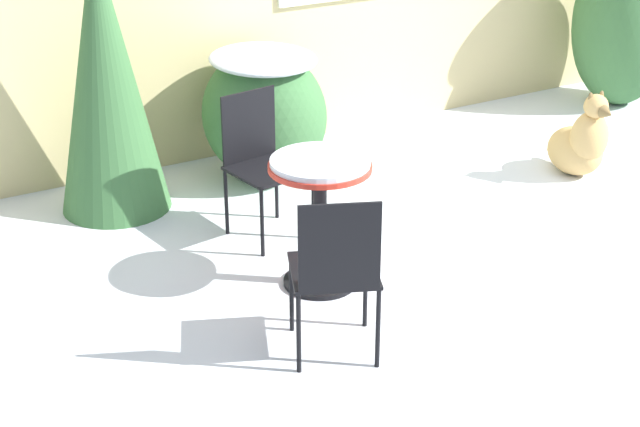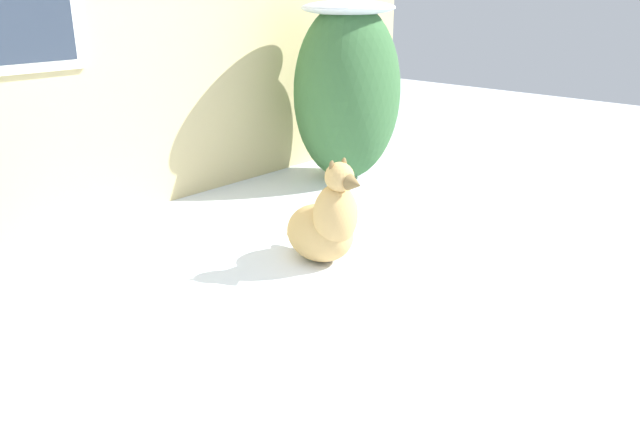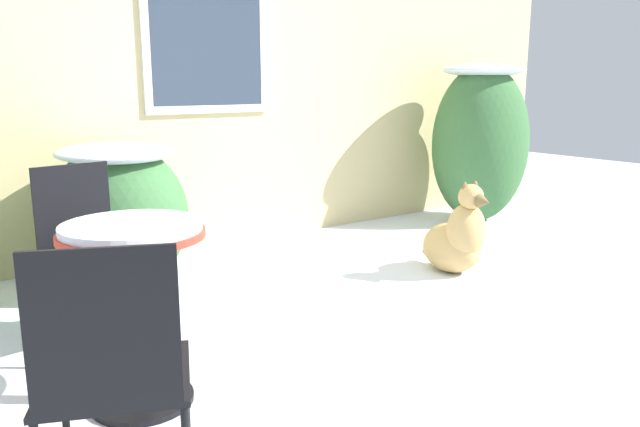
% 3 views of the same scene
% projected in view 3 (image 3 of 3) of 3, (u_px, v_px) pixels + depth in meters
% --- Properties ---
extents(ground_plane, '(16.00, 16.00, 0.00)m').
position_uv_depth(ground_plane, '(385.00, 333.00, 3.33)').
color(ground_plane, silver).
extents(house_wall, '(8.00, 0.10, 2.62)m').
position_uv_depth(house_wall, '(200.00, 80.00, 4.80)').
color(house_wall, '#D1BC84').
rests_on(house_wall, ground_plane).
extents(shrub_left, '(0.86, 0.97, 0.93)m').
position_uv_depth(shrub_left, '(119.00, 210.00, 4.03)').
color(shrub_left, '#386638').
rests_on(shrub_left, ground_plane).
extents(shrub_middle, '(0.96, 0.85, 1.48)m').
position_uv_depth(shrub_middle, '(480.00, 140.00, 5.87)').
color(shrub_middle, '#386638').
rests_on(shrub_middle, ground_plane).
extents(patio_table, '(0.57, 0.57, 0.77)m').
position_uv_depth(patio_table, '(134.00, 272.00, 2.50)').
color(patio_table, black).
rests_on(patio_table, ground_plane).
extents(patio_chair_near_table, '(0.48, 0.48, 0.91)m').
position_uv_depth(patio_chair_near_table, '(87.00, 246.00, 3.13)').
color(patio_chair_near_table, black).
rests_on(patio_chair_near_table, ground_plane).
extents(patio_chair_far_side, '(0.56, 0.56, 0.91)m').
position_uv_depth(patio_chair_far_side, '(113.00, 372.00, 1.78)').
color(patio_chair_far_side, black).
rests_on(patio_chair_far_side, ground_plane).
extents(dog, '(0.41, 0.66, 0.66)m').
position_uv_depth(dog, '(457.00, 240.00, 4.32)').
color(dog, tan).
rests_on(dog, ground_plane).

